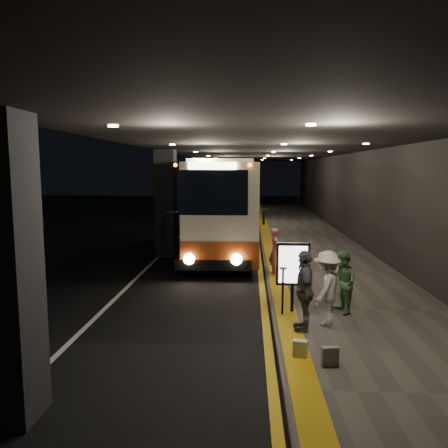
{
  "coord_description": "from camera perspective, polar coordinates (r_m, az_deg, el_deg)",
  "views": [
    {
      "loc": [
        1.94,
        -13.81,
        3.62
      ],
      "look_at": [
        1.06,
        1.32,
        1.7
      ],
      "focal_mm": 35.0,
      "sensor_mm": 36.0,
      "label": 1
    }
  ],
  "objects": [
    {
      "name": "kerb_stripe_yellow",
      "position": [
        19.16,
        4.52,
        -3.68
      ],
      "size": [
        0.18,
        50.0,
        0.01
      ],
      "primitive_type": "cube",
      "color": "gold",
      "rests_on": "ground"
    },
    {
      "name": "passenger_waiting_green",
      "position": [
        10.94,
        15.25,
        -7.38
      ],
      "size": [
        0.61,
        0.82,
        1.52
      ],
      "primitive_type": "imported",
      "rotation": [
        0.0,
        0.0,
        -1.34
      ],
      "color": "#48723F",
      "rests_on": "sidewalk"
    },
    {
      "name": "coach_third",
      "position": [
        45.89,
        2.09,
        5.01
      ],
      "size": [
        2.9,
        12.37,
        3.87
      ],
      "rotation": [
        0.0,
        0.0,
        0.03
      ],
      "color": "beige",
      "rests_on": "ground"
    },
    {
      "name": "bag_plain",
      "position": [
        8.51,
        9.92,
        -15.76
      ],
      "size": [
        0.29,
        0.21,
        0.32
      ],
      "primitive_type": "cube",
      "rotation": [
        0.0,
        0.0,
        -0.26
      ],
      "color": "silver",
      "rests_on": "sidewalk"
    },
    {
      "name": "passenger_waiting_grey",
      "position": [
        9.62,
        10.44,
        -8.54
      ],
      "size": [
        0.55,
        1.04,
        1.75
      ],
      "primitive_type": "imported",
      "rotation": [
        0.0,
        0.0,
        -1.6
      ],
      "color": "#494A4E",
      "rests_on": "sidewalk"
    },
    {
      "name": "coach_second",
      "position": [
        29.88,
        1.79,
        3.46
      ],
      "size": [
        2.76,
        11.13,
        3.47
      ],
      "rotation": [
        0.0,
        0.0,
        0.04
      ],
      "color": "beige",
      "rests_on": "ground"
    },
    {
      "name": "tactile_strip",
      "position": [
        19.15,
        6.02,
        -3.25
      ],
      "size": [
        0.5,
        50.0,
        0.01
      ],
      "primitive_type": "cube",
      "color": "gold",
      "rests_on": "sidewalk"
    },
    {
      "name": "info_sign",
      "position": [
        10.71,
        8.98,
        -5.39
      ],
      "size": [
        0.81,
        0.13,
        1.71
      ],
      "rotation": [
        0.0,
        0.0,
        -0.01
      ],
      "color": "black",
      "rests_on": "sidewalk"
    },
    {
      "name": "support_columns",
      "position": [
        18.2,
        -7.58,
        2.68
      ],
      "size": [
        0.8,
        24.8,
        4.4
      ],
      "color": "black",
      "rests_on": "ground"
    },
    {
      "name": "coach_main",
      "position": [
        19.81,
        -0.02,
        2.07
      ],
      "size": [
        2.98,
        12.4,
        3.84
      ],
      "rotation": [
        0.0,
        0.0,
        0.04
      ],
      "color": "beige",
      "rests_on": "ground"
    },
    {
      "name": "stanchion_post",
      "position": [
        10.6,
        7.68,
        -8.72
      ],
      "size": [
        0.05,
        0.05,
        1.14
      ],
      "primitive_type": "cylinder",
      "color": "black",
      "rests_on": "sidewalk"
    },
    {
      "name": "sidewalk",
      "position": [
        19.35,
        11.65,
        -3.49
      ],
      "size": [
        4.5,
        50.0,
        0.15
      ],
      "primitive_type": "cube",
      "color": "#514C44",
      "rests_on": "ground"
    },
    {
      "name": "ground",
      "position": [
        14.41,
        -4.54,
        -7.35
      ],
      "size": [
        90.0,
        90.0,
        0.0
      ],
      "primitive_type": "plane",
      "color": "black"
    },
    {
      "name": "lane_line_white",
      "position": [
        19.52,
        -7.78,
        -3.52
      ],
      "size": [
        0.12,
        50.0,
        0.01
      ],
      "primitive_type": "cube",
      "color": "silver",
      "rests_on": "ground"
    },
    {
      "name": "passenger_boarding",
      "position": [
        14.52,
        6.69,
        -3.52
      ],
      "size": [
        0.49,
        0.64,
        1.55
      ],
      "primitive_type": "imported",
      "rotation": [
        0.0,
        0.0,
        1.8
      ],
      "color": "#A44C61",
      "rests_on": "sidewalk"
    },
    {
      "name": "bag_polka",
      "position": [
        8.27,
        13.67,
        -16.47
      ],
      "size": [
        0.31,
        0.17,
        0.35
      ],
      "primitive_type": "cube",
      "rotation": [
        0.0,
        0.0,
        0.17
      ],
      "color": "black",
      "rests_on": "sidewalk"
    },
    {
      "name": "canopy",
      "position": [
        18.85,
        5.12,
        10.17
      ],
      "size": [
        9.0,
        50.0,
        0.4
      ],
      "primitive_type": "cube",
      "color": "black",
      "rests_on": "support_columns"
    },
    {
      "name": "terminal_wall",
      "position": [
        19.49,
        18.46,
        5.02
      ],
      "size": [
        0.1,
        50.0,
        6.0
      ],
      "primitive_type": "cube",
      "color": "black",
      "rests_on": "ground"
    },
    {
      "name": "passenger_waiting_white",
      "position": [
        10.08,
        13.3,
        -8.11
      ],
      "size": [
        0.98,
        1.19,
        1.67
      ],
      "primitive_type": "imported",
      "rotation": [
        0.0,
        0.0,
        -2.1
      ],
      "color": "beige",
      "rests_on": "sidewalk"
    }
  ]
}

